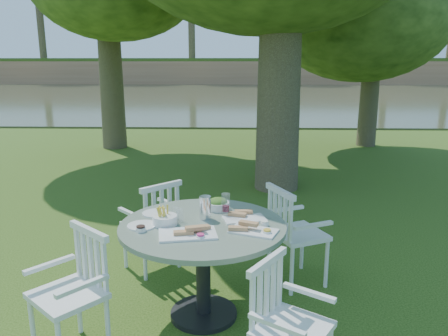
% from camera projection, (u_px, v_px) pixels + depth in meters
% --- Properties ---
extents(ground, '(140.00, 140.00, 0.00)m').
position_uv_depth(ground, '(223.00, 241.00, 5.24)').
color(ground, '#1F3B0C').
rests_on(ground, ground).
extents(table, '(1.34, 1.34, 0.82)m').
position_uv_depth(table, '(203.00, 243.00, 3.53)').
color(table, black).
rests_on(table, ground).
extents(chair_ne, '(0.61, 0.63, 0.96)m').
position_uv_depth(chair_ne, '(290.00, 228.00, 4.11)').
color(chair_ne, white).
rests_on(chair_ne, ground).
extents(chair_nw, '(0.65, 0.65, 0.94)m').
position_uv_depth(chair_nw, '(156.00, 219.00, 4.37)').
color(chair_nw, white).
rests_on(chair_nw, ground).
extents(chair_sw, '(0.64, 0.63, 0.92)m').
position_uv_depth(chair_sw, '(78.00, 282.00, 3.14)').
color(chair_sw, white).
rests_on(chair_sw, ground).
extents(chair_se, '(0.59, 0.60, 0.88)m').
position_uv_depth(chair_se, '(281.00, 316.00, 2.76)').
color(chair_se, white).
rests_on(chair_se, ground).
extents(tableware, '(1.20, 0.86, 0.20)m').
position_uv_depth(tableware, '(199.00, 217.00, 3.54)').
color(tableware, white).
rests_on(tableware, table).
extents(river, '(100.00, 28.00, 0.12)m').
position_uv_depth(river, '(236.00, 96.00, 27.58)').
color(river, '#373B23').
rests_on(river, ground).
extents(far_bank, '(100.00, 18.00, 15.20)m').
position_uv_depth(far_bank, '(241.00, 9.00, 43.47)').
color(far_bank, '#9A6848').
rests_on(far_bank, ground).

